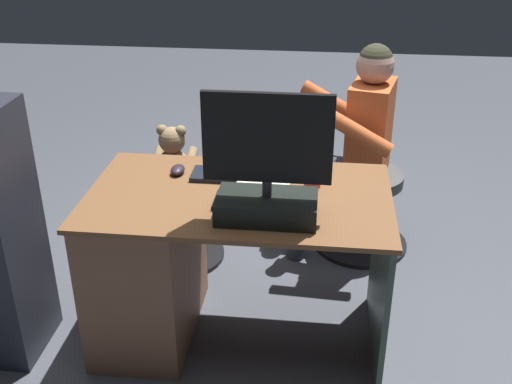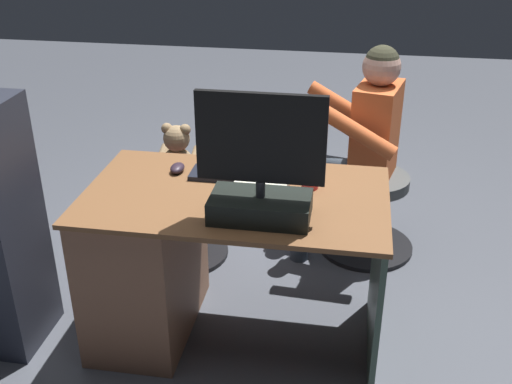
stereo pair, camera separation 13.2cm
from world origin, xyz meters
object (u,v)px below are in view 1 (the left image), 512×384
object	(u,v)px
monitor	(267,182)
keyboard	(240,176)
computer_mouse	(178,170)
office_chair_teddy	(177,215)
teddy_bear	(174,157)
cup	(313,177)
visitor_chair	(363,205)
desk	(166,259)
tv_remote	(220,200)
person	(353,135)

from	to	relation	value
monitor	keyboard	distance (m)	0.39
computer_mouse	office_chair_teddy	bearing A→B (deg)	-73.25
keyboard	teddy_bear	world-z (taller)	teddy_bear
cup	monitor	bearing A→B (deg)	59.93
computer_mouse	teddy_bear	distance (m)	0.50
keyboard	computer_mouse	bearing A→B (deg)	-2.84
monitor	office_chair_teddy	world-z (taller)	monitor
teddy_bear	keyboard	bearing A→B (deg)	131.02
keyboard	monitor	bearing A→B (deg)	113.75
teddy_bear	visitor_chair	xyz separation A→B (m)	(-1.00, -0.22, -0.34)
desk	computer_mouse	distance (m)	0.40
office_chair_teddy	computer_mouse	bearing A→B (deg)	106.75
visitor_chair	teddy_bear	bearing A→B (deg)	12.42
tv_remote	keyboard	bearing A→B (deg)	-101.69
desk	person	xyz separation A→B (m)	(-0.81, -0.83, 0.30)
teddy_bear	person	bearing A→B (deg)	-167.64
office_chair_teddy	teddy_bear	distance (m)	0.33
computer_mouse	teddy_bear	size ratio (longest dim) A/B	0.30
monitor	tv_remote	distance (m)	0.26
teddy_bear	person	world-z (taller)	person
office_chair_teddy	visitor_chair	xyz separation A→B (m)	(-1.00, -0.23, -0.01)
tv_remote	office_chair_teddy	distance (m)	0.92
keyboard	tv_remote	size ratio (longest dim) A/B	2.80
tv_remote	cup	bearing A→B (deg)	-152.46
desk	monitor	world-z (taller)	monitor
desk	visitor_chair	world-z (taller)	desk
monitor	tv_remote	xyz separation A→B (m)	(0.20, -0.10, -0.14)
computer_mouse	teddy_bear	world-z (taller)	teddy_bear
monitor	office_chair_teddy	distance (m)	1.15
cup	office_chair_teddy	xyz separation A→B (m)	(0.72, -0.51, -0.51)
cup	office_chair_teddy	distance (m)	1.02
cup	tv_remote	size ratio (longest dim) A/B	0.62
cup	tv_remote	xyz separation A→B (m)	(0.36, 0.18, -0.04)
person	tv_remote	bearing A→B (deg)	58.77
monitor	visitor_chair	world-z (taller)	monitor
computer_mouse	teddy_bear	xyz separation A→B (m)	(0.14, -0.46, -0.15)
teddy_bear	cup	bearing A→B (deg)	144.00
person	teddy_bear	bearing A→B (deg)	12.36
cup	visitor_chair	xyz separation A→B (m)	(-0.28, -0.74, -0.51)
cup	person	xyz separation A→B (m)	(-0.19, -0.73, -0.09)
computer_mouse	tv_remote	bearing A→B (deg)	132.49
cup	tv_remote	distance (m)	0.41
keyboard	person	size ratio (longest dim) A/B	0.37
visitor_chair	monitor	bearing A→B (deg)	66.79
desk	person	bearing A→B (deg)	-134.44
monitor	keyboard	bearing A→B (deg)	-66.25
desk	teddy_bear	size ratio (longest dim) A/B	3.91
monitor	desk	bearing A→B (deg)	-21.29
keyboard	visitor_chair	distance (m)	1.03
desk	teddy_bear	world-z (taller)	teddy_bear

